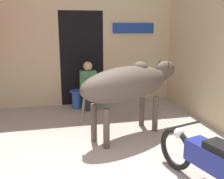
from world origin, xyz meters
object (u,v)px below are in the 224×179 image
at_px(motorcycle_near, 214,162).
at_px(shopkeeper_seated, 88,84).
at_px(plastic_stool, 77,99).
at_px(cow, 130,84).

relative_size(motorcycle_near, shopkeeper_seated, 1.60).
bearing_deg(motorcycle_near, plastic_stool, 108.33).
height_order(motorcycle_near, plastic_stool, motorcycle_near).
bearing_deg(shopkeeper_seated, plastic_stool, 148.56).
xyz_separation_m(motorcycle_near, plastic_stool, (-1.29, 3.91, -0.18)).
distance_m(shopkeeper_seated, plastic_stool, 0.51).
bearing_deg(motorcycle_near, cow, 103.35).
bearing_deg(cow, motorcycle_near, -76.65).
relative_size(cow, motorcycle_near, 1.20).
bearing_deg(shopkeeper_seated, motorcycle_near, -74.82).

